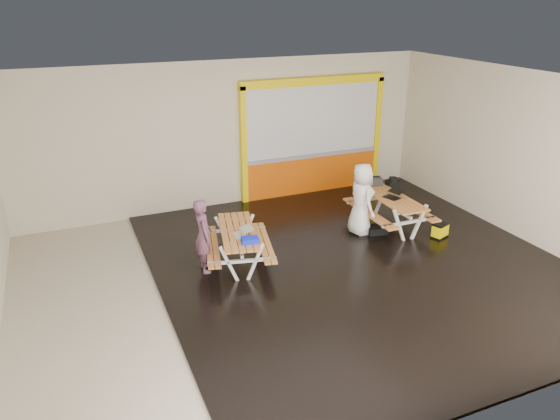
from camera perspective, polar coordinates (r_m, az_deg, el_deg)
name	(u,v)px	position (r m, az deg, el deg)	size (l,w,h in m)	color
room	(300,188)	(9.15, 2.21, 2.39)	(10.02, 8.02, 3.52)	beige
deck	(357,263)	(10.40, 8.35, -5.69)	(7.50, 7.98, 0.05)	black
kiosk	(313,139)	(13.55, 3.58, 7.59)	(3.88, 0.16, 3.00)	#DF5708
picnic_table_left	(238,238)	(10.08, -4.54, -3.07)	(1.60, 2.04, 0.72)	#C37936
picnic_table_right	(390,204)	(11.84, 11.79, 0.63)	(1.33, 1.93, 0.77)	#C37936
person_left	(203,236)	(9.78, -8.27, -2.75)	(0.52, 0.34, 1.42)	#674056
person_right	(361,199)	(11.38, 8.76, 1.13)	(0.77, 0.50, 1.58)	white
laptop_left	(242,233)	(9.78, -4.10, -2.48)	(0.37, 0.33, 0.15)	silver
laptop_right	(393,195)	(11.72, 12.13, 1.59)	(0.46, 0.43, 0.16)	black
blue_pouch	(250,240)	(9.50, -3.25, -3.25)	(0.31, 0.22, 0.09)	#1123E0
toolbox	(373,182)	(12.37, 10.01, 3.04)	(0.43, 0.29, 0.23)	black
backpack	(392,188)	(12.54, 12.00, 2.35)	(0.32, 0.22, 0.50)	black
dark_case	(377,230)	(11.65, 10.37, -2.10)	(0.41, 0.31, 0.15)	black
fluke_bag	(440,231)	(11.75, 16.87, -2.13)	(0.42, 0.35, 0.31)	black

